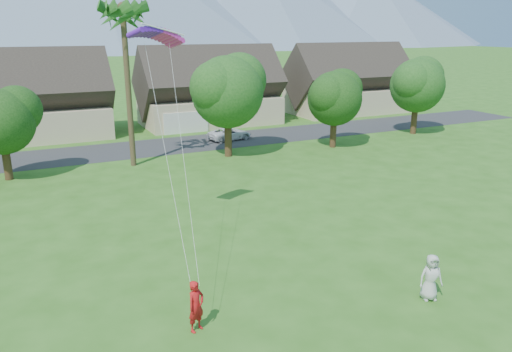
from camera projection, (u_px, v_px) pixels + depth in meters
street at (143, 148)px, 45.49m from camera, size 90.00×7.00×0.01m
kite_flyer at (196, 306)px, 17.86m from camera, size 0.84×0.73×1.95m
watcher at (431, 277)px, 19.94m from camera, size 1.10×0.90×1.93m
parked_car at (230, 134)px, 48.90m from camera, size 4.59×2.64×1.21m
houses_row at (125, 98)px, 52.49m from camera, size 72.75×8.19×8.86m
tree_row at (142, 105)px, 38.37m from camera, size 62.27×6.67×8.45m
fan_palm at (123, 10)px, 36.55m from camera, size 3.00×3.00×13.80m
parafoil_kite at (156, 33)px, 23.75m from camera, size 3.01×1.48×0.50m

